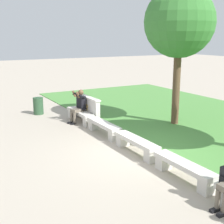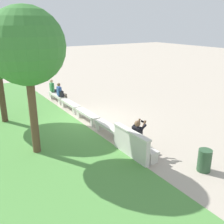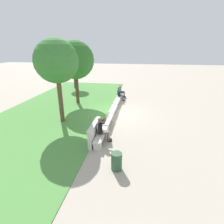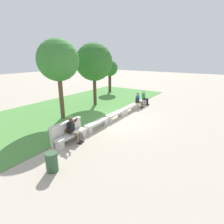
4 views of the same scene
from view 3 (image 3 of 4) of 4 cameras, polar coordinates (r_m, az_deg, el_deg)
The scene contains 16 objects.
ground_plane at distance 12.98m, azimuth 0.35°, elevation -0.60°, with size 80.00×80.00×0.00m, color #B2A593.
grass_strip at distance 14.28m, azimuth -17.28°, elevation 0.51°, with size 22.04×8.00×0.03m, color #518E42.
bench_main at distance 9.21m, azimuth -3.64°, elevation -7.96°, with size 1.87×0.40×0.45m.
bench_near at distance 11.01m, azimuth -1.30°, elevation -2.95°, with size 1.87×0.40×0.45m.
bench_mid at distance 12.88m, azimuth 0.35°, elevation 0.63°, with size 1.87×0.40×0.45m.
bench_far at distance 14.79m, azimuth 1.59°, elevation 3.30°, with size 1.87×0.40×0.45m.
bench_end at distance 16.74m, azimuth 2.54°, elevation 5.35°, with size 1.87×0.40×0.45m.
backrest_wall_with_plaque at distance 9.18m, azimuth -5.76°, elevation -6.58°, with size 1.95×0.24×1.01m.
person_photographer at distance 9.06m, azimuth -3.14°, elevation -5.35°, with size 0.53×0.77×1.32m.
person_distant at distance 16.08m, azimuth 2.55°, elevation 6.09°, with size 0.48×0.67×1.26m.
person_companion at distance 17.26m, azimuth 3.04°, elevation 7.09°, with size 0.48×0.67×1.26m.
backpack at distance 15.93m, azimuth 2.32°, elevation 5.78°, with size 0.28×0.24×0.43m.
tree_behind_wall at distance 21.26m, azimuth -12.25°, elevation 14.89°, with size 1.84×1.84×3.73m.
tree_left_background at distance 15.05m, azimuth -11.97°, elevation 16.22°, with size 3.07×3.07×5.21m.
tree_right_background at distance 11.25m, azimuth -17.70°, elevation 15.40°, with size 2.62×2.62×5.20m.
trash_bin at distance 7.28m, azimuth 1.50°, elevation -15.79°, with size 0.44×0.44×0.75m, color #2D5133.
Camera 3 is at (-11.96, -1.88, 4.69)m, focal length 28.00 mm.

